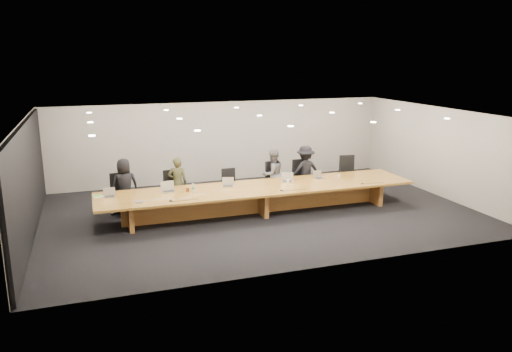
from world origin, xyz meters
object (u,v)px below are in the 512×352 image
(chair_right, at_px, (303,178))
(av_box, at_px, (139,202))
(conference_table, at_px, (259,195))
(laptop_d, at_px, (287,177))
(chair_mid_left, at_px, (231,185))
(mic_left, at_px, (171,201))
(person_c, at_px, (273,174))
(laptop_e, at_px, (319,175))
(chair_mid_right, at_px, (276,180))
(person_a, at_px, (125,186))
(chair_far_left, at_px, (120,193))
(laptop_b, at_px, (169,187))
(laptop_c, at_px, (228,182))
(mic_right, at_px, (362,183))
(amber_mug, at_px, (188,190))
(person_b, at_px, (177,183))
(paper_cup_near, at_px, (288,181))
(chair_far_right, at_px, (349,174))
(mic_center, at_px, (282,190))
(laptop_a, at_px, (109,193))
(water_bottle, at_px, (193,188))
(person_d, at_px, (305,171))
(chair_left, at_px, (175,189))

(chair_right, relative_size, av_box, 6.17)
(conference_table, xyz_separation_m, laptop_d, (0.97, 0.29, 0.36))
(chair_mid_left, height_order, mic_left, chair_mid_left)
(person_c, relative_size, laptop_e, 5.17)
(chair_mid_right, xyz_separation_m, person_a, (-4.60, 0.00, 0.20))
(chair_far_left, relative_size, laptop_e, 3.77)
(mic_left, bearing_deg, laptop_e, 11.76)
(chair_mid_left, height_order, chair_mid_right, chair_mid_right)
(laptop_b, relative_size, laptop_c, 1.12)
(chair_right, height_order, mic_right, chair_right)
(laptop_e, bearing_deg, laptop_b, 168.92)
(laptop_d, distance_m, amber_mug, 2.99)
(person_b, distance_m, paper_cup_near, 3.22)
(chair_right, height_order, chair_far_right, chair_far_right)
(mic_center, bearing_deg, person_b, 145.51)
(laptop_a, bearing_deg, av_box, -47.01)
(chair_far_right, height_order, paper_cup_near, chair_far_right)
(laptop_c, distance_m, paper_cup_near, 1.77)
(chair_right, bearing_deg, chair_mid_right, 171.21)
(amber_mug, bearing_deg, chair_far_left, 147.84)
(person_b, xyz_separation_m, laptop_c, (1.29, -0.86, 0.12))
(person_c, bearing_deg, chair_mid_right, -174.68)
(laptop_b, bearing_deg, chair_far_left, 136.15)
(chair_far_left, xyz_separation_m, laptop_b, (1.23, -0.97, 0.33))
(mic_center, bearing_deg, chair_mid_left, 115.39)
(person_a, bearing_deg, person_b, 170.48)
(chair_mid_right, height_order, laptop_b, chair_mid_right)
(amber_mug, bearing_deg, chair_mid_left, 36.94)
(person_b, relative_size, laptop_c, 4.62)
(mic_left, relative_size, mic_right, 1.12)
(laptop_a, xyz_separation_m, laptop_c, (3.24, 0.03, 0.01))
(laptop_d, distance_m, water_bottle, 2.87)
(conference_table, relative_size, paper_cup_near, 90.86)
(chair_mid_right, distance_m, chair_far_right, 2.50)
(mic_left, bearing_deg, water_bottle, 42.01)
(laptop_c, bearing_deg, person_a, 176.23)
(person_d, relative_size, mic_right, 15.47)
(laptop_b, bearing_deg, chair_mid_left, 21.58)
(chair_far_left, relative_size, chair_mid_right, 0.97)
(chair_left, distance_m, chair_mid_left, 1.75)
(person_b, bearing_deg, laptop_c, 154.06)
(person_a, height_order, av_box, person_a)
(chair_mid_left, height_order, laptop_a, chair_mid_left)
(laptop_d, relative_size, paper_cup_near, 3.47)
(chair_far_left, xyz_separation_m, mic_center, (4.19, -1.84, 0.20))
(chair_right, height_order, mic_center, chair_right)
(person_c, distance_m, laptop_a, 5.00)
(chair_mid_left, height_order, paper_cup_near, chair_mid_left)
(chair_far_right, relative_size, mic_right, 11.64)
(chair_left, bearing_deg, laptop_c, -45.64)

